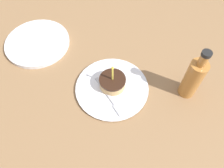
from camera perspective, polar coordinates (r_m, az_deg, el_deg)
name	(u,v)px	position (r m, az deg, el deg)	size (l,w,h in m)	color
ground_plane	(110,87)	(0.85, -0.57, -0.86)	(2.40, 2.40, 0.04)	olive
plate	(112,88)	(0.82, 0.00, -0.99)	(0.27, 0.27, 0.01)	silver
cake_slice	(112,82)	(0.80, 0.13, 0.52)	(0.10, 0.10, 0.12)	tan
fork	(111,98)	(0.78, -0.33, -3.71)	(0.14, 0.14, 0.00)	#B2B2B7
bottle	(193,78)	(0.79, 20.43, 1.47)	(0.06, 0.06, 0.22)	#B27233
side_plate	(38,43)	(1.00, -18.88, 10.17)	(0.27, 0.27, 0.02)	silver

